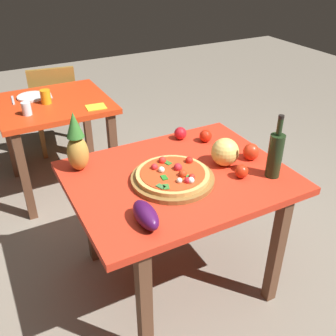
{
  "coord_description": "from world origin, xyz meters",
  "views": [
    {
      "loc": [
        -0.86,
        -1.5,
        1.83
      ],
      "look_at": [
        -0.06,
        0.01,
        0.8
      ],
      "focal_mm": 41.32,
      "sensor_mm": 36.0,
      "label": 1
    }
  ],
  "objects_px": {
    "dining_chair": "(55,105)",
    "bell_pepper": "(251,152)",
    "fork_utensil": "(13,100)",
    "tomato_at_corner": "(206,136)",
    "knife_utensil": "(50,94)",
    "display_table": "(178,189)",
    "pineapple_left": "(77,145)",
    "pizza_board": "(173,179)",
    "dinner_plate": "(32,97)",
    "pizza": "(173,174)",
    "napkin_folded": "(96,107)",
    "drinking_glass_water": "(27,109)",
    "wine_bottle": "(275,154)",
    "tomato_by_bottle": "(180,133)",
    "tomato_near_board": "(242,171)",
    "drinking_glass_juice": "(46,97)",
    "background_table": "(55,117)",
    "eggplant": "(146,215)",
    "melon": "(225,152)"
  },
  "relations": [
    {
      "from": "fork_utensil",
      "to": "tomato_at_corner",
      "type": "bearing_deg",
      "value": -49.24
    },
    {
      "from": "background_table",
      "to": "bell_pepper",
      "type": "distance_m",
      "value": 1.61
    },
    {
      "from": "wine_bottle",
      "to": "tomato_near_board",
      "type": "relative_size",
      "value": 4.79
    },
    {
      "from": "background_table",
      "to": "wine_bottle",
      "type": "bearing_deg",
      "value": -64.46
    },
    {
      "from": "background_table",
      "to": "dinner_plate",
      "type": "xyz_separation_m",
      "value": [
        -0.12,
        0.16,
        0.13
      ]
    },
    {
      "from": "dinner_plate",
      "to": "napkin_folded",
      "type": "xyz_separation_m",
      "value": [
        0.37,
        -0.42,
        -0.01
      ]
    },
    {
      "from": "pizza_board",
      "to": "tomato_near_board",
      "type": "xyz_separation_m",
      "value": [
        0.33,
        -0.14,
        0.02
      ]
    },
    {
      "from": "background_table",
      "to": "tomato_at_corner",
      "type": "distance_m",
      "value": 1.3
    },
    {
      "from": "dining_chair",
      "to": "napkin_folded",
      "type": "bearing_deg",
      "value": 106.95
    },
    {
      "from": "knife_utensil",
      "to": "napkin_folded",
      "type": "distance_m",
      "value": 0.49
    },
    {
      "from": "wine_bottle",
      "to": "tomato_at_corner",
      "type": "xyz_separation_m",
      "value": [
        -0.1,
        0.49,
        -0.09
      ]
    },
    {
      "from": "knife_utensil",
      "to": "drinking_glass_water",
      "type": "bearing_deg",
      "value": -119.79
    },
    {
      "from": "display_table",
      "to": "wine_bottle",
      "type": "height_order",
      "value": "wine_bottle"
    },
    {
      "from": "tomato_near_board",
      "to": "drinking_glass_juice",
      "type": "bearing_deg",
      "value": 113.36
    },
    {
      "from": "pizza",
      "to": "napkin_folded",
      "type": "relative_size",
      "value": 2.68
    },
    {
      "from": "pineapple_left",
      "to": "background_table",
      "type": "bearing_deg",
      "value": 84.37
    },
    {
      "from": "bell_pepper",
      "to": "tomato_by_bottle",
      "type": "distance_m",
      "value": 0.46
    },
    {
      "from": "dinner_plate",
      "to": "fork_utensil",
      "type": "bearing_deg",
      "value": 180.0
    },
    {
      "from": "pizza",
      "to": "drinking_glass_juice",
      "type": "height_order",
      "value": "drinking_glass_juice"
    },
    {
      "from": "napkin_folded",
      "to": "drinking_glass_water",
      "type": "bearing_deg",
      "value": 168.69
    },
    {
      "from": "tomato_near_board",
      "to": "pineapple_left",
      "type": "bearing_deg",
      "value": 146.57
    },
    {
      "from": "drinking_glass_water",
      "to": "drinking_glass_juice",
      "type": "bearing_deg",
      "value": 42.75
    },
    {
      "from": "pineapple_left",
      "to": "drinking_glass_juice",
      "type": "bearing_deg",
      "value": 86.7
    },
    {
      "from": "bell_pepper",
      "to": "drinking_glass_water",
      "type": "height_order",
      "value": "bell_pepper"
    },
    {
      "from": "pizza_board",
      "to": "drinking_glass_juice",
      "type": "xyz_separation_m",
      "value": [
        -0.32,
        1.38,
        0.04
      ]
    },
    {
      "from": "tomato_by_bottle",
      "to": "eggplant",
      "type": "bearing_deg",
      "value": -129.85
    },
    {
      "from": "tomato_near_board",
      "to": "drinking_glass_water",
      "type": "distance_m",
      "value": 1.59
    },
    {
      "from": "bell_pepper",
      "to": "wine_bottle",
      "type": "bearing_deg",
      "value": -93.5
    },
    {
      "from": "bell_pepper",
      "to": "napkin_folded",
      "type": "height_order",
      "value": "bell_pepper"
    },
    {
      "from": "knife_utensil",
      "to": "display_table",
      "type": "bearing_deg",
      "value": -72.78
    },
    {
      "from": "melon",
      "to": "napkin_folded",
      "type": "height_order",
      "value": "melon"
    },
    {
      "from": "pizza_board",
      "to": "tomato_by_bottle",
      "type": "xyz_separation_m",
      "value": [
        0.27,
        0.4,
        0.03
      ]
    },
    {
      "from": "pineapple_left",
      "to": "dinner_plate",
      "type": "xyz_separation_m",
      "value": [
        -0.01,
        1.22,
        -0.14
      ]
    },
    {
      "from": "drinking_glass_water",
      "to": "fork_utensil",
      "type": "xyz_separation_m",
      "value": [
        -0.05,
        0.33,
        -0.04
      ]
    },
    {
      "from": "dining_chair",
      "to": "bell_pepper",
      "type": "distance_m",
      "value": 2.14
    },
    {
      "from": "tomato_by_bottle",
      "to": "bell_pepper",
      "type": "bearing_deg",
      "value": -60.53
    },
    {
      "from": "pizza_board",
      "to": "napkin_folded",
      "type": "bearing_deg",
      "value": 91.23
    },
    {
      "from": "background_table",
      "to": "wine_bottle",
      "type": "height_order",
      "value": "wine_bottle"
    },
    {
      "from": "bell_pepper",
      "to": "dinner_plate",
      "type": "height_order",
      "value": "bell_pepper"
    },
    {
      "from": "eggplant",
      "to": "tomato_at_corner",
      "type": "xyz_separation_m",
      "value": [
        0.65,
        0.54,
        -0.01
      ]
    },
    {
      "from": "pizza",
      "to": "drinking_glass_juice",
      "type": "xyz_separation_m",
      "value": [
        -0.33,
        1.38,
        0.01
      ]
    },
    {
      "from": "pineapple_left",
      "to": "pizza_board",
      "type": "bearing_deg",
      "value": -41.14
    },
    {
      "from": "drinking_glass_water",
      "to": "napkin_folded",
      "type": "height_order",
      "value": "drinking_glass_water"
    },
    {
      "from": "pineapple_left",
      "to": "eggplant",
      "type": "xyz_separation_m",
      "value": [
        0.12,
        -0.58,
        -0.1
      ]
    },
    {
      "from": "bell_pepper",
      "to": "dining_chair",
      "type": "bearing_deg",
      "value": 107.72
    },
    {
      "from": "dining_chair",
      "to": "wine_bottle",
      "type": "relative_size",
      "value": 2.5
    },
    {
      "from": "napkin_folded",
      "to": "eggplant",
      "type": "bearing_deg",
      "value": -99.92
    },
    {
      "from": "pizza_board",
      "to": "dinner_plate",
      "type": "height_order",
      "value": "pizza_board"
    },
    {
      "from": "pizza",
      "to": "wine_bottle",
      "type": "distance_m",
      "value": 0.53
    },
    {
      "from": "pineapple_left",
      "to": "tomato_at_corner",
      "type": "xyz_separation_m",
      "value": [
        0.77,
        -0.04,
        -0.11
      ]
    }
  ]
}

